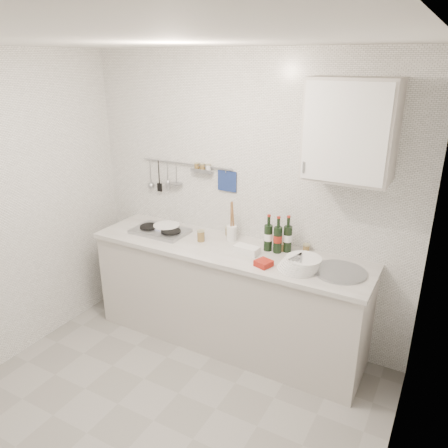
% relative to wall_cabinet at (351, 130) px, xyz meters
% --- Properties ---
extents(floor, '(3.00, 3.00, 0.00)m').
position_rel_wall_cabinet_xyz_m(floor, '(-0.90, -1.22, -1.95)').
color(floor, gray).
rests_on(floor, ground).
extents(ceiling, '(3.00, 3.00, 0.00)m').
position_rel_wall_cabinet_xyz_m(ceiling, '(-0.90, -1.22, 0.55)').
color(ceiling, silver).
rests_on(ceiling, back_wall).
extents(back_wall, '(3.00, 0.02, 2.50)m').
position_rel_wall_cabinet_xyz_m(back_wall, '(-0.90, 0.18, -0.70)').
color(back_wall, silver).
rests_on(back_wall, floor).
extents(wall_right, '(0.02, 2.80, 2.50)m').
position_rel_wall_cabinet_xyz_m(wall_right, '(0.60, -1.22, -0.70)').
color(wall_right, silver).
rests_on(wall_right, floor).
extents(counter, '(2.44, 0.64, 0.96)m').
position_rel_wall_cabinet_xyz_m(counter, '(-0.89, -0.12, -1.52)').
color(counter, '#B5AEA7').
rests_on(counter, floor).
extents(wall_rail, '(0.98, 0.09, 0.34)m').
position_rel_wall_cabinet_xyz_m(wall_rail, '(-1.50, 0.15, -0.52)').
color(wall_rail, '#93969B').
rests_on(wall_rail, back_wall).
extents(wall_cabinet, '(0.60, 0.38, 0.70)m').
position_rel_wall_cabinet_xyz_m(wall_cabinet, '(0.00, 0.00, 0.00)').
color(wall_cabinet, '#B5AEA7').
rests_on(wall_cabinet, back_wall).
extents(plate_stack_hob, '(0.27, 0.27, 0.05)m').
position_rel_wall_cabinet_xyz_m(plate_stack_hob, '(-1.60, -0.04, -1.01)').
color(plate_stack_hob, '#454D9D').
rests_on(plate_stack_hob, counter).
extents(plate_stack_sink, '(0.33, 0.31, 0.11)m').
position_rel_wall_cabinet_xyz_m(plate_stack_sink, '(-0.23, -0.21, -0.98)').
color(plate_stack_sink, white).
rests_on(plate_stack_sink, counter).
extents(wine_bottles, '(0.22, 0.13, 0.31)m').
position_rel_wall_cabinet_xyz_m(wine_bottles, '(-0.50, 0.02, -0.87)').
color(wine_bottles, black).
rests_on(wine_bottles, counter).
extents(butter_dish, '(0.21, 0.12, 0.06)m').
position_rel_wall_cabinet_xyz_m(butter_dish, '(-0.71, -0.14, -1.00)').
color(butter_dish, white).
rests_on(butter_dish, counter).
extents(strawberry_punnet, '(0.14, 0.14, 0.05)m').
position_rel_wall_cabinet_xyz_m(strawberry_punnet, '(-0.49, -0.29, -1.01)').
color(strawberry_punnet, '#A72312').
rests_on(strawberry_punnet, counter).
extents(utensil_crock, '(0.09, 0.09, 0.36)m').
position_rel_wall_cabinet_xyz_m(utensil_crock, '(-0.95, 0.04, -0.94)').
color(utensil_crock, white).
rests_on(utensil_crock, counter).
extents(jar_a, '(0.07, 0.07, 0.08)m').
position_rel_wall_cabinet_xyz_m(jar_a, '(-1.02, 0.13, -0.99)').
color(jar_a, brown).
rests_on(jar_a, counter).
extents(jar_b, '(0.06, 0.06, 0.06)m').
position_rel_wall_cabinet_xyz_m(jar_b, '(-0.29, 0.13, -1.00)').
color(jar_b, brown).
rests_on(jar_b, counter).
extents(jar_c, '(0.06, 0.06, 0.07)m').
position_rel_wall_cabinet_xyz_m(jar_c, '(-0.48, 0.04, -0.99)').
color(jar_c, brown).
rests_on(jar_c, counter).
extents(jar_d, '(0.07, 0.07, 0.10)m').
position_rel_wall_cabinet_xyz_m(jar_d, '(-1.17, -0.11, -0.98)').
color(jar_d, brown).
rests_on(jar_d, counter).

